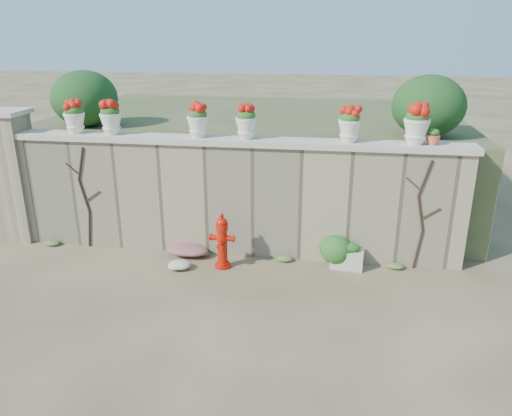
% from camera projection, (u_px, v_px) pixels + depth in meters
% --- Properties ---
extents(ground, '(80.00, 80.00, 0.00)m').
position_uv_depth(ground, '(209.00, 300.00, 7.53)').
color(ground, brown).
rests_on(ground, ground).
extents(stone_wall, '(8.00, 0.40, 2.00)m').
position_uv_depth(stone_wall, '(231.00, 199.00, 8.86)').
color(stone_wall, gray).
rests_on(stone_wall, ground).
extents(wall_cap, '(8.10, 0.52, 0.10)m').
position_uv_depth(wall_cap, '(230.00, 141.00, 8.51)').
color(wall_cap, beige).
rests_on(wall_cap, stone_wall).
extents(gate_pillar, '(0.72, 0.72, 2.48)m').
position_uv_depth(gate_pillar, '(15.00, 175.00, 9.38)').
color(gate_pillar, gray).
rests_on(gate_pillar, ground).
extents(raised_fill, '(9.00, 6.00, 2.00)m').
position_uv_depth(raised_fill, '(258.00, 156.00, 11.84)').
color(raised_fill, '#384C23').
rests_on(raised_fill, ground).
extents(back_shrub_left, '(1.30, 1.30, 1.10)m').
position_uv_depth(back_shrub_left, '(85.00, 98.00, 9.92)').
color(back_shrub_left, '#143814').
rests_on(back_shrub_left, raised_fill).
extents(back_shrub_right, '(1.30, 1.30, 1.10)m').
position_uv_depth(back_shrub_right, '(429.00, 106.00, 8.96)').
color(back_shrub_right, '#143814').
rests_on(back_shrub_right, raised_fill).
extents(vine_left, '(0.60, 0.04, 1.91)m').
position_uv_depth(vine_left, '(85.00, 196.00, 9.05)').
color(vine_left, black).
rests_on(vine_left, ground).
extents(vine_right, '(0.60, 0.04, 1.91)m').
position_uv_depth(vine_right, '(421.00, 214.00, 8.19)').
color(vine_right, black).
rests_on(vine_right, ground).
extents(fire_hydrant, '(0.42, 0.30, 0.97)m').
position_uv_depth(fire_hydrant, '(222.00, 241.00, 8.40)').
color(fire_hydrant, '#B61607').
rests_on(fire_hydrant, ground).
extents(planter_box, '(0.58, 0.38, 0.46)m').
position_uv_depth(planter_box, '(347.00, 256.00, 8.49)').
color(planter_box, beige).
rests_on(planter_box, ground).
extents(green_shrub, '(0.68, 0.61, 0.64)m').
position_uv_depth(green_shrub, '(331.00, 246.00, 8.60)').
color(green_shrub, '#1E5119').
rests_on(green_shrub, ground).
extents(magenta_clump, '(1.02, 0.68, 0.27)m').
position_uv_depth(magenta_clump, '(189.00, 249.00, 8.94)').
color(magenta_clump, '#B92566').
rests_on(magenta_clump, ground).
extents(white_flowers, '(0.49, 0.39, 0.18)m').
position_uv_depth(white_flowers, '(177.00, 266.00, 8.41)').
color(white_flowers, white).
rests_on(white_flowers, ground).
extents(urn_pot_0, '(0.37, 0.37, 0.58)m').
position_uv_depth(urn_pot_0, '(74.00, 117.00, 8.80)').
color(urn_pot_0, silver).
rests_on(urn_pot_0, wall_cap).
extents(urn_pot_1, '(0.38, 0.38, 0.59)m').
position_uv_depth(urn_pot_1, '(111.00, 118.00, 8.70)').
color(urn_pot_1, silver).
rests_on(urn_pot_1, wall_cap).
extents(urn_pot_2, '(0.37, 0.37, 0.58)m').
position_uv_depth(urn_pot_2, '(198.00, 121.00, 8.47)').
color(urn_pot_2, silver).
rests_on(urn_pot_2, wall_cap).
extents(urn_pot_3, '(0.37, 0.37, 0.57)m').
position_uv_depth(urn_pot_3, '(246.00, 122.00, 8.35)').
color(urn_pot_3, silver).
rests_on(urn_pot_3, wall_cap).
extents(urn_pot_4, '(0.37, 0.37, 0.58)m').
position_uv_depth(urn_pot_4, '(350.00, 125.00, 8.10)').
color(urn_pot_4, silver).
rests_on(urn_pot_4, wall_cap).
extents(urn_pot_5, '(0.42, 0.42, 0.66)m').
position_uv_depth(urn_pot_5, '(417.00, 124.00, 7.94)').
color(urn_pot_5, silver).
rests_on(urn_pot_5, wall_cap).
extents(terracotta_pot, '(0.21, 0.21, 0.26)m').
position_uv_depth(terracotta_pot, '(433.00, 138.00, 7.97)').
color(terracotta_pot, '#C6583C').
rests_on(terracotta_pot, wall_cap).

